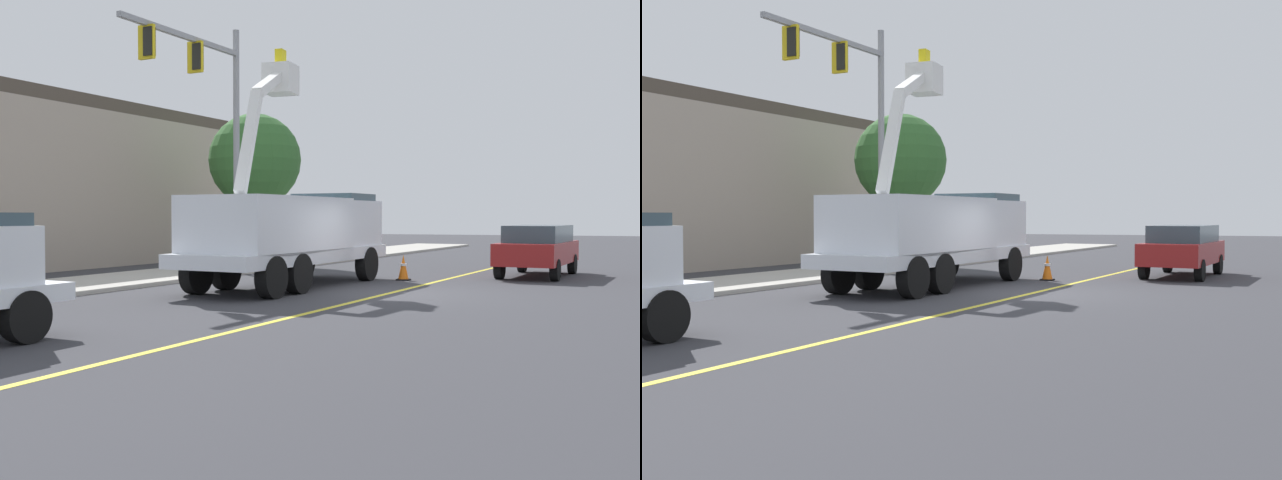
% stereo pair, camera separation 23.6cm
% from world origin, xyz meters
% --- Properties ---
extents(ground, '(120.00, 120.00, 0.00)m').
position_xyz_m(ground, '(0.00, 0.00, 0.00)').
color(ground, '#38383D').
extents(sidewalk_far_side, '(59.85, 12.64, 0.12)m').
position_xyz_m(sidewalk_far_side, '(1.28, 8.33, 0.06)').
color(sidewalk_far_side, '#B2ADA3').
rests_on(sidewalk_far_side, ground).
extents(lane_centre_stripe, '(49.45, 7.72, 0.01)m').
position_xyz_m(lane_centre_stripe, '(0.00, 0.00, 0.00)').
color(lane_centre_stripe, yellow).
rests_on(lane_centre_stripe, ground).
extents(utility_bucket_truck, '(8.48, 3.71, 7.09)m').
position_xyz_m(utility_bucket_truck, '(0.94, 3.09, 1.61)').
color(utility_bucket_truck, white).
rests_on(utility_bucket_truck, ground).
extents(passing_minivan, '(5.03, 2.60, 1.69)m').
position_xyz_m(passing_minivan, '(6.85, -3.39, 0.97)').
color(passing_minivan, maroon).
rests_on(passing_minivan, ground).
extents(traffic_cone_mid_front, '(0.40, 0.40, 0.79)m').
position_xyz_m(traffic_cone_mid_front, '(3.94, 0.51, 0.39)').
color(traffic_cone_mid_front, black).
rests_on(traffic_cone_mid_front, ground).
extents(traffic_signal_mast, '(5.90, 1.10, 8.49)m').
position_xyz_m(traffic_signal_mast, '(3.46, 6.97, 5.75)').
color(traffic_signal_mast, gray).
rests_on(traffic_signal_mast, ground).
extents(street_tree_right, '(3.77, 3.77, 6.15)m').
position_xyz_m(street_tree_right, '(9.01, 7.79, 4.25)').
color(street_tree_right, brown).
rests_on(street_tree_right, ground).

